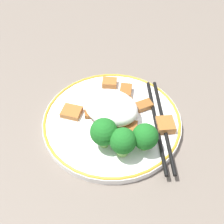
# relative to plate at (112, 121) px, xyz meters

# --- Properties ---
(ground_plane) EXTENTS (3.00, 3.00, 0.00)m
(ground_plane) POSITION_rel_plate_xyz_m (0.00, 0.00, -0.01)
(ground_plane) COLOR #665B51
(plate) EXTENTS (0.25, 0.25, 0.01)m
(plate) POSITION_rel_plate_xyz_m (0.00, 0.00, 0.00)
(plate) COLOR white
(plate) RESTS_ON ground_plane
(rice_mound) EXTENTS (0.10, 0.08, 0.04)m
(rice_mound) POSITION_rel_plate_xyz_m (0.01, -0.01, 0.03)
(rice_mound) COLOR white
(rice_mound) RESTS_ON plate
(broccoli_back_left) EXTENTS (0.05, 0.05, 0.06)m
(broccoli_back_left) POSITION_rel_plate_xyz_m (-0.01, 0.05, 0.04)
(broccoli_back_left) COLOR #7FB756
(broccoli_back_left) RESTS_ON plate
(broccoli_back_center) EXTENTS (0.04, 0.04, 0.05)m
(broccoli_back_center) POSITION_rel_plate_xyz_m (-0.05, 0.06, 0.04)
(broccoli_back_center) COLOR #7FB756
(broccoli_back_center) RESTS_ON plate
(broccoli_back_right) EXTENTS (0.04, 0.04, 0.05)m
(broccoli_back_right) POSITION_rel_plate_xyz_m (-0.08, 0.03, 0.03)
(broccoli_back_right) COLOR #7FB756
(broccoli_back_right) RESTS_ON plate
(meat_near_front) EXTENTS (0.04, 0.04, 0.01)m
(meat_near_front) POSITION_rel_plate_xyz_m (-0.03, 0.01, 0.01)
(meat_near_front) COLOR brown
(meat_near_front) RESTS_ON plate
(meat_near_left) EXTENTS (0.04, 0.04, 0.01)m
(meat_near_left) POSITION_rel_plate_xyz_m (0.04, 0.00, 0.01)
(meat_near_left) COLOR brown
(meat_near_left) RESTS_ON plate
(meat_near_right) EXTENTS (0.04, 0.04, 0.01)m
(meat_near_right) POSITION_rel_plate_xyz_m (-0.09, -0.03, 0.01)
(meat_near_right) COLOR #995B28
(meat_near_right) RESTS_ON plate
(meat_near_back) EXTENTS (0.04, 0.04, 0.01)m
(meat_near_back) POSITION_rel_plate_xyz_m (0.07, 0.02, 0.01)
(meat_near_back) COLOR #995B28
(meat_near_back) RESTS_ON plate
(meat_on_rice_edge) EXTENTS (0.03, 0.04, 0.01)m
(meat_on_rice_edge) POSITION_rel_plate_xyz_m (-0.04, -0.05, 0.01)
(meat_on_rice_edge) COLOR brown
(meat_on_rice_edge) RESTS_ON plate
(meat_mid_left) EXTENTS (0.03, 0.03, 0.01)m
(meat_mid_left) POSITION_rel_plate_xyz_m (-0.01, -0.04, 0.01)
(meat_mid_left) COLOR #9E6633
(meat_mid_left) RESTS_ON plate
(meat_mid_right) EXTENTS (0.03, 0.03, 0.01)m
(meat_mid_right) POSITION_rel_plate_xyz_m (0.05, -0.08, 0.01)
(meat_mid_right) COLOR #995B28
(meat_mid_right) RESTS_ON plate
(meat_far_scatter) EXTENTS (0.03, 0.04, 0.01)m
(meat_far_scatter) POSITION_rel_plate_xyz_m (0.01, -0.07, 0.01)
(meat_far_scatter) COLOR brown
(meat_far_scatter) RESTS_ON plate
(chopsticks) EXTENTS (0.13, 0.19, 0.01)m
(chopsticks) POSITION_rel_plate_xyz_m (-0.08, -0.03, 0.01)
(chopsticks) COLOR black
(chopsticks) RESTS_ON plate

